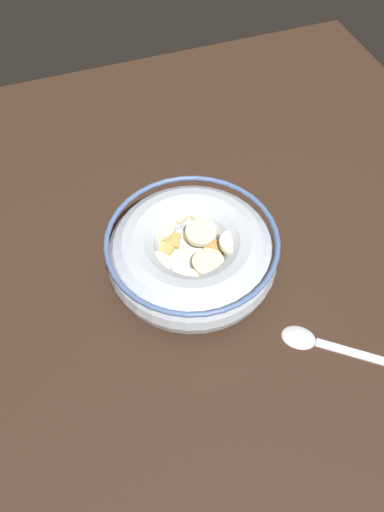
{
  "coord_description": "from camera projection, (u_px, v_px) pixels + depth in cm",
  "views": [
    {
      "loc": [
        -32.04,
        11.3,
        49.87
      ],
      "look_at": [
        0.0,
        0.0,
        3.0
      ],
      "focal_mm": 34.86,
      "sensor_mm": 36.0,
      "label": 1
    }
  ],
  "objects": [
    {
      "name": "spoon",
      "position": [
        315.0,
        341.0,
        0.54
      ],
      "size": [
        9.5,
        11.55,
        0.8
      ],
      "color": "silver",
      "rests_on": "ground_plane"
    },
    {
      "name": "ground_plane",
      "position": [
        192.0,
        275.0,
        0.61
      ],
      "size": [
        90.18,
        90.18,
        2.0
      ],
      "primitive_type": "cube",
      "color": "#332116"
    },
    {
      "name": "cereal_bowl",
      "position": [
        192.0,
        254.0,
        0.58
      ],
      "size": [
        19.74,
        19.74,
        6.44
      ],
      "color": "#B2BCC6",
      "rests_on": "ground_plane"
    }
  ]
}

